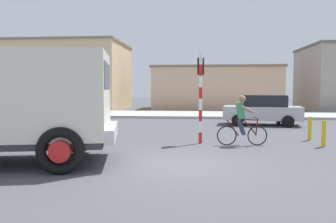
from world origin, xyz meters
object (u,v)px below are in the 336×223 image
Objects in this scene: truck_foreground at (7,100)px; car_red_near at (263,110)px; bollard_near at (324,134)px; bollard_far at (310,129)px; traffic_light_pole at (201,85)px; pedestrian_near_kerb at (279,108)px; cyclist at (242,120)px.

truck_foreground is 12.99m from car_red_near.
bollard_near is 1.40m from bollard_far.
traffic_light_pole is 3.56× the size of bollard_near.
truck_foreground is 3.58× the size of pedestrian_near_kerb.
pedestrian_near_kerb is at bearing 87.71° from bollard_far.
truck_foreground is 1.81× the size of traffic_light_pole.
car_red_near is at bearing 96.58° from bollard_near.
pedestrian_near_kerb is 7.37m from bollard_near.
car_red_near is (1.94, 6.53, -0.05)m from cyclist.
truck_foreground is at bearing -152.33° from cyclist.
traffic_light_pole is (-1.42, 0.34, 1.20)m from cyclist.
traffic_light_pole is at bearing 166.40° from cyclist.
bollard_far is (0.00, 1.40, 0.00)m from bollard_near.
traffic_light_pole reaches higher than bollard_far.
pedestrian_near_kerb reaches higher than car_red_near.
bollard_far is at bearing -92.29° from pedestrian_near_kerb.
pedestrian_near_kerb is at bearing 57.90° from traffic_light_pole.
cyclist is 1.92× the size of bollard_far.
car_red_near is at bearing 49.79° from truck_foreground.
traffic_light_pole is 7.15m from car_red_near.
car_red_near is 4.68× the size of bollard_near.
bollard_near is (9.13, 3.31, -1.22)m from truck_foreground.
cyclist reaches higher than bollard_near.
car_red_near reaches higher than bollard_near.
bollard_near is (2.70, -0.07, -0.41)m from cyclist.
truck_foreground is at bearing -152.73° from bollard_far.
bollard_near is at bearing -91.86° from pedestrian_near_kerb.
truck_foreground is 6.45× the size of bollard_near.
truck_foreground is 10.34m from bollard_far.
cyclist is (6.43, 3.37, -0.80)m from truck_foreground.
traffic_light_pole reaches higher than cyclist.
pedestrian_near_kerb is (1.00, 0.76, 0.03)m from car_red_near.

